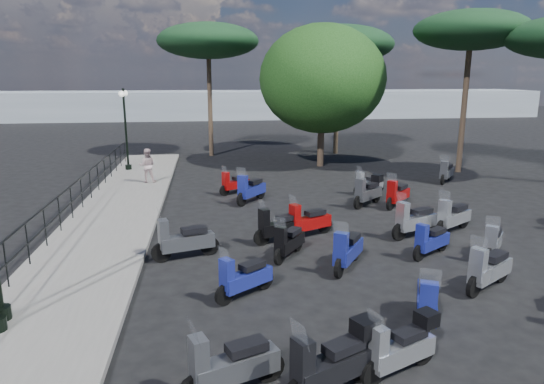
{
  "coord_description": "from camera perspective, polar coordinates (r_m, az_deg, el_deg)",
  "views": [
    {
      "loc": [
        -3.2,
        -11.5,
        4.84
      ],
      "look_at": [
        -1.24,
        3.36,
        1.2
      ],
      "focal_mm": 32.0,
      "sensor_mm": 36.0,
      "label": 1
    }
  ],
  "objects": [
    {
      "name": "ground",
      "position": [
        12.88,
        7.52,
        -8.55
      ],
      "size": [
        120.0,
        120.0,
        0.0
      ],
      "primitive_type": "plane",
      "color": "black",
      "rests_on": "ground"
    },
    {
      "name": "sidewalk",
      "position": [
        15.62,
        -19.4,
        -4.92
      ],
      "size": [
        3.0,
        30.0,
        0.15
      ],
      "primitive_type": "cube",
      "color": "slate",
      "rests_on": "ground"
    },
    {
      "name": "railing",
      "position": [
        15.53,
        -24.48,
        -2.32
      ],
      "size": [
        0.04,
        26.04,
        1.1
      ],
      "color": "black",
      "rests_on": "sidewalk"
    },
    {
      "name": "lamp_post_2",
      "position": [
        25.41,
        -16.86,
        7.68
      ],
      "size": [
        0.32,
        1.19,
        4.04
      ],
      "rotation": [
        0.0,
        0.0,
        -0.01
      ],
      "color": "black",
      "rests_on": "sidewalk"
    },
    {
      "name": "pedestrian_far",
      "position": [
        22.25,
        -14.47,
        3.03
      ],
      "size": [
        0.74,
        0.58,
        1.52
      ],
      "primitive_type": "imported",
      "rotation": [
        0.0,
        0.0,
        3.14
      ],
      "color": "#BFA3A4",
      "rests_on": "sidewalk"
    },
    {
      "name": "scooter_1",
      "position": [
        7.93,
        -4.88,
        -19.71
      ],
      "size": [
        1.69,
        0.86,
        1.41
      ],
      "rotation": [
        0.0,
        0.0,
        1.94
      ],
      "color": "black",
      "rests_on": "ground"
    },
    {
      "name": "scooter_2",
      "position": [
        10.91,
        -3.34,
        -10.09
      ],
      "size": [
        1.39,
        1.07,
        1.31
      ],
      "rotation": [
        0.0,
        0.0,
        2.2
      ],
      "color": "black",
      "rests_on": "ground"
    },
    {
      "name": "scooter_3",
      "position": [
        13.24,
        -10.34,
        -5.66
      ],
      "size": [
        1.81,
        0.8,
        1.48
      ],
      "rotation": [
        0.0,
        0.0,
        1.86
      ],
      "color": "black",
      "rests_on": "ground"
    },
    {
      "name": "scooter_4",
      "position": [
        14.3,
        0.81,
        -4.11
      ],
      "size": [
        1.65,
        0.85,
        1.38
      ],
      "rotation": [
        0.0,
        0.0,
        1.95
      ],
      "color": "black",
      "rests_on": "ground"
    },
    {
      "name": "scooter_5",
      "position": [
        20.17,
        -4.42,
        0.98
      ],
      "size": [
        1.36,
        0.95,
        1.24
      ],
      "rotation": [
        0.0,
        0.0,
        2.15
      ],
      "color": "black",
      "rests_on": "ground"
    },
    {
      "name": "scooter_7",
      "position": [
        7.92,
        7.17,
        -19.33
      ],
      "size": [
        1.68,
        1.01,
        1.45
      ],
      "rotation": [
        0.0,
        0.0,
        2.03
      ],
      "color": "black",
      "rests_on": "ground"
    },
    {
      "name": "scooter_8",
      "position": [
        10.22,
        17.74,
        -12.22
      ],
      "size": [
        0.93,
        1.69,
        1.43
      ],
      "rotation": [
        0.0,
        0.0,
        2.72
      ],
      "color": "black",
      "rests_on": "ground"
    },
    {
      "name": "scooter_9",
      "position": [
        13.11,
        1.94,
        -5.94
      ],
      "size": [
        1.03,
        1.38,
        1.29
      ],
      "rotation": [
        0.0,
        0.0,
        2.52
      ],
      "color": "black",
      "rests_on": "ground"
    },
    {
      "name": "scooter_10",
      "position": [
        18.72,
        -2.53,
        0.28
      ],
      "size": [
        1.25,
        1.54,
        1.49
      ],
      "rotation": [
        0.0,
        0.0,
        2.48
      ],
      "color": "black",
      "rests_on": "ground"
    },
    {
      "name": "scooter_12",
      "position": [
        8.6,
        14.9,
        -17.29
      ],
      "size": [
        1.52,
        0.87,
        1.29
      ],
      "rotation": [
        0.0,
        0.0,
        1.99
      ],
      "color": "black",
      "rests_on": "ground"
    },
    {
      "name": "scooter_13",
      "position": [
        12.51,
        8.85,
        -6.83
      ],
      "size": [
        1.13,
        1.55,
        1.43
      ],
      "rotation": [
        0.0,
        0.0,
        2.54
      ],
      "color": "black",
      "rests_on": "ground"
    },
    {
      "name": "scooter_14",
      "position": [
        14.81,
        4.27,
        -3.5
      ],
      "size": [
        1.63,
        0.94,
        1.4
      ],
      "rotation": [
        0.0,
        0.0,
        2.02
      ],
      "color": "black",
      "rests_on": "ground"
    },
    {
      "name": "scooter_15",
      "position": [
        15.37,
        16.41,
        -3.27
      ],
      "size": [
        1.75,
        0.97,
        1.49
      ],
      "rotation": [
        0.0,
        0.0,
        1.99
      ],
      "color": "black",
      "rests_on": "ground"
    },
    {
      "name": "scooter_16",
      "position": [
        18.69,
        14.52,
        -0.28
      ],
      "size": [
        1.32,
        1.3,
        1.39
      ],
      "rotation": [
        0.0,
        0.0,
        2.35
      ],
      "color": "black",
      "rests_on": "ground"
    },
    {
      "name": "scooter_19",
      "position": [
        12.27,
        24.09,
        -8.33
      ],
      "size": [
        1.59,
        1.09,
        1.44
      ],
      "rotation": [
        0.0,
        0.0,
        2.13
      ],
      "color": "black",
      "rests_on": "ground"
    },
    {
      "name": "scooter_20",
      "position": [
        13.92,
        18.17,
        -5.48
      ],
      "size": [
        1.4,
        0.98,
        1.28
      ],
      "rotation": [
        0.0,
        0.0,
        2.15
      ],
      "color": "black",
      "rests_on": "ground"
    },
    {
      "name": "scooter_21",
      "position": [
        18.63,
        11.25,
        0.06
      ],
      "size": [
        1.48,
        1.34,
        1.46
      ],
      "rotation": [
        0.0,
        0.0,
        2.29
      ],
      "color": "black",
      "rests_on": "ground"
    },
    {
      "name": "scooter_22",
      "position": [
        20.52,
        11.28,
        0.94
      ],
      "size": [
        1.46,
        0.71,
        1.21
      ],
      "rotation": [
        0.0,
        0.0,
        1.92
      ],
      "color": "black",
      "rests_on": "ground"
    },
    {
      "name": "scooter_25",
      "position": [
        14.39,
        24.55,
        -5.38
      ],
      "size": [
        1.12,
        1.35,
        1.31
      ],
      "rotation": [
        0.0,
        0.0,
        2.46
      ],
      "color": "black",
      "rests_on": "ground"
    },
    {
      "name": "scooter_26",
      "position": [
        16.22,
        20.5,
        -2.76
      ],
      "size": [
        1.59,
        1.09,
        1.44
      ],
      "rotation": [
        0.0,
        0.0,
        2.14
      ],
      "color": "black",
      "rests_on": "ground"
    },
    {
      "name": "scooter_28",
      "position": [
        23.65,
        19.81,
        2.18
      ],
      "size": [
        1.17,
        1.37,
        1.35
      ],
      "rotation": [
        0.0,
        0.0,
        2.45
      ],
      "color": "black",
      "rests_on": "ground"
    },
    {
      "name": "broadleaf_tree",
      "position": [
        26.11,
        5.93,
        13.07
      ],
      "size": [
        6.62,
        6.62,
        7.43
      ],
      "color": "#38281E",
      "rests_on": "ground"
    },
    {
      "name": "pine_0",
      "position": [
        30.59,
        7.86,
        16.79
      ],
      "size": [
        6.58,
        6.58,
        7.75
      ],
      "color": "#38281E",
      "rests_on": "ground"
    },
    {
      "name": "pine_1",
      "position": [
        26.19,
        22.38,
        17.13
      ],
      "size": [
        5.44,
        5.44,
        7.86
      ],
      "color": "#38281E",
      "rests_on": "ground"
    },
    {
      "name": "pine_2",
      "position": [
        29.7,
        -7.52,
        17.18
      ],
      "size": [
        5.93,
        5.93,
        7.79
      ],
      "color": "#38281E",
      "rests_on": "ground"
    },
    {
      "name": "distant_hills",
      "position": [
        56.69,
        -4.33,
        10.24
      ],
      "size": [
        70.0,
        8.0,
        3.0
      ],
      "primitive_type": "cube",
      "color": "gray",
      "rests_on": "ground"
    }
  ]
}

